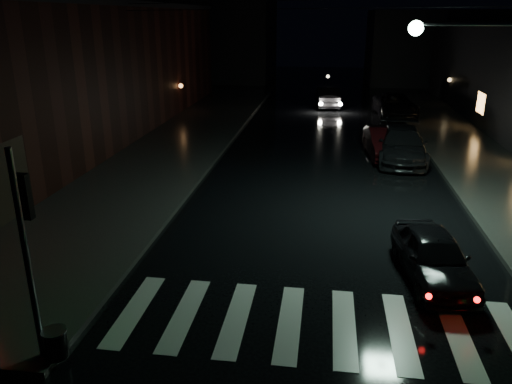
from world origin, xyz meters
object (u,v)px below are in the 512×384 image
at_px(parked_car_c, 402,145).
at_px(parked_car_a, 433,256).
at_px(parked_car_b, 384,143).
at_px(oncoming_car, 327,97).
at_px(parked_car_d, 395,105).

bearing_deg(parked_car_c, parked_car_a, -89.40).
bearing_deg(parked_car_b, oncoming_car, 96.64).
bearing_deg(parked_car_d, oncoming_car, 143.12).
xyz_separation_m(parked_car_a, oncoming_car, (-2.84, 25.77, 0.10)).
distance_m(parked_car_b, parked_car_d, 11.08).
bearing_deg(parked_car_d, parked_car_b, -103.67).
height_order(parked_car_b, oncoming_car, oncoming_car).
height_order(parked_car_c, parked_car_d, parked_car_c).
bearing_deg(oncoming_car, parked_car_b, 96.13).
distance_m(parked_car_d, oncoming_car, 5.42).
distance_m(parked_car_b, oncoming_car, 14.12).
bearing_deg(parked_car_a, parked_car_b, 83.54).
relative_size(parked_car_c, oncoming_car, 1.18).
distance_m(parked_car_a, parked_car_c, 11.46).
height_order(parked_car_a, parked_car_d, parked_car_d).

